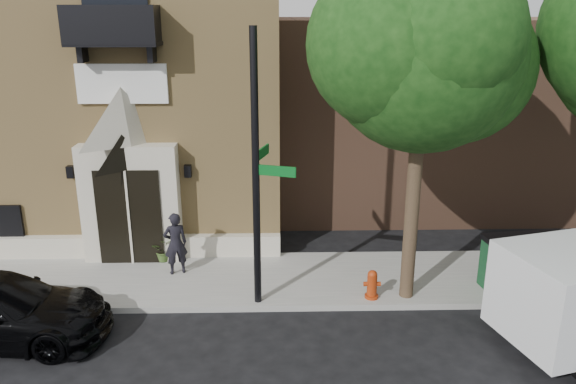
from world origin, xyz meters
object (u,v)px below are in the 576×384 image
object	(u,v)px
street_sign	(257,173)
dumpster	(529,265)
fire_hydrant	(372,284)
pedestrian_near	(175,243)

from	to	relation	value
street_sign	dumpster	distance (m)	6.97
fire_hydrant	dumpster	xyz separation A→B (m)	(3.83, 0.28, 0.33)
pedestrian_near	fire_hydrant	bearing A→B (deg)	143.88
dumpster	pedestrian_near	distance (m)	8.76
dumpster	street_sign	bearing A→B (deg)	175.91
dumpster	pedestrian_near	world-z (taller)	pedestrian_near
dumpster	pedestrian_near	bearing A→B (deg)	165.02
street_sign	dumpster	bearing A→B (deg)	20.29
dumpster	pedestrian_near	size ratio (longest dim) A/B	1.31
fire_hydrant	dumpster	world-z (taller)	dumpster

